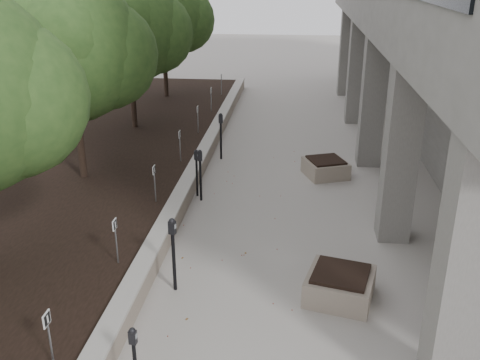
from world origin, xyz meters
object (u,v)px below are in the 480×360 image
at_px(crabapple_tree_4, 129,51).
at_px(parking_meter_5, 221,136).
at_px(parking_meter_4, 197,173).
at_px(parking_meter_2, 174,255).
at_px(parking_meter_3, 200,175).
at_px(planter_front, 340,285).
at_px(crabapple_tree_5, 163,34).
at_px(crabapple_tree_3, 73,80).
at_px(planter_back, 326,167).

distance_m(crabapple_tree_4, parking_meter_5, 4.68).
bearing_deg(parking_meter_4, parking_meter_2, -90.72).
xyz_separation_m(parking_meter_3, parking_meter_4, (-0.15, 0.29, -0.05)).
height_order(parking_meter_4, planter_front, parking_meter_4).
bearing_deg(parking_meter_2, parking_meter_4, 108.51).
bearing_deg(crabapple_tree_5, parking_meter_3, -71.91).
height_order(crabapple_tree_3, crabapple_tree_4, same).
bearing_deg(parking_meter_5, planter_back, -32.74).
distance_m(parking_meter_2, planter_back, 7.24).
height_order(crabapple_tree_4, planter_front, crabapple_tree_4).
height_order(crabapple_tree_4, crabapple_tree_5, same).
xyz_separation_m(crabapple_tree_3, parking_meter_3, (3.40, -0.42, -2.40)).
bearing_deg(parking_meter_2, parking_meter_3, 106.80).
bearing_deg(parking_meter_2, crabapple_tree_4, 124.18).
height_order(parking_meter_2, parking_meter_3, parking_meter_2).
height_order(parking_meter_4, parking_meter_5, parking_meter_5).
xyz_separation_m(crabapple_tree_4, crabapple_tree_5, (0.00, 5.00, 0.00)).
distance_m(parking_meter_2, parking_meter_4, 4.60).
bearing_deg(crabapple_tree_4, parking_meter_5, -30.69).
bearing_deg(parking_meter_4, parking_meter_5, 80.05).
relative_size(crabapple_tree_4, crabapple_tree_5, 1.00).
relative_size(crabapple_tree_5, parking_meter_2, 3.51).
relative_size(crabapple_tree_4, planter_back, 4.75).
height_order(parking_meter_3, planter_back, parking_meter_3).
xyz_separation_m(crabapple_tree_3, parking_meter_4, (3.25, -0.13, -2.45)).
bearing_deg(crabapple_tree_3, parking_meter_2, -52.31).
bearing_deg(planter_back, planter_front, -89.97).
distance_m(crabapple_tree_5, parking_meter_2, 15.34).
relative_size(crabapple_tree_3, parking_meter_2, 3.51).
bearing_deg(crabapple_tree_4, crabapple_tree_3, -90.00).
xyz_separation_m(crabapple_tree_3, crabapple_tree_5, (0.00, 10.00, 0.00)).
relative_size(crabapple_tree_3, parking_meter_4, 4.05).
relative_size(crabapple_tree_5, parking_meter_3, 3.77).
xyz_separation_m(crabapple_tree_4, parking_meter_3, (3.40, -5.42, -2.40)).
bearing_deg(parking_meter_5, parking_meter_2, -102.37).
xyz_separation_m(crabapple_tree_3, parking_meter_2, (3.64, -4.71, -2.34)).
bearing_deg(crabapple_tree_4, parking_meter_4, -57.64).
relative_size(parking_meter_2, parking_meter_5, 1.00).
bearing_deg(parking_meter_5, planter_front, -79.80).
relative_size(crabapple_tree_4, planter_front, 4.51).
bearing_deg(crabapple_tree_3, crabapple_tree_4, 90.00).
bearing_deg(parking_meter_4, planter_front, -57.32).
xyz_separation_m(crabapple_tree_5, planter_back, (6.82, -8.23, -2.85)).
bearing_deg(planter_back, crabapple_tree_4, 154.67).
xyz_separation_m(crabapple_tree_5, parking_meter_5, (3.48, -7.07, -2.35)).
xyz_separation_m(parking_meter_3, parking_meter_5, (0.08, 3.35, 0.05)).
bearing_deg(crabapple_tree_3, parking_meter_4, -2.28).
distance_m(crabapple_tree_4, planter_front, 12.16).
bearing_deg(parking_meter_3, planter_back, 24.94).
distance_m(parking_meter_3, parking_meter_4, 0.33).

